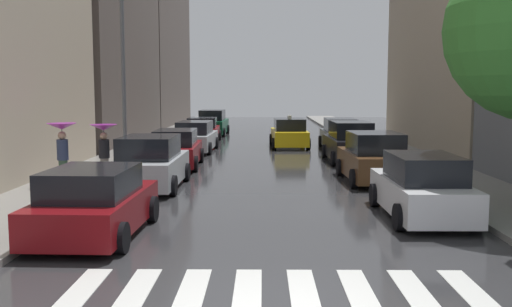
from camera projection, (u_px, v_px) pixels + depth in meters
ground_plane at (266, 148)px, 32.10m from camera, size 28.00×72.00×0.04m
sidewalk_left at (150, 146)px, 32.16m from camera, size 3.00×72.00×0.15m
sidewalk_right at (383, 147)px, 32.02m from camera, size 3.00×72.00×0.15m
crosswalk_stripes at (275, 291)px, 9.29m from camera, size 6.75×2.20×0.01m
building_left_far at (145, 44)px, 52.51m from camera, size 6.00×18.10×14.80m
building_right_mid at (480, 6)px, 29.66m from camera, size 6.00×15.45×15.08m
parked_car_left_nearest at (94, 204)px, 12.72m from camera, size 2.25×4.25×1.55m
parked_car_left_second at (151, 164)px, 18.95m from camera, size 2.18×4.45×1.74m
parked_car_left_third at (176, 149)px, 24.13m from camera, size 2.13×4.50×1.59m
parked_car_left_fourth at (195, 137)px, 30.15m from camera, size 2.17×4.83×1.60m
parked_car_left_fifth at (203, 130)px, 35.66m from camera, size 2.22×4.18×1.53m
parked_car_left_sixth at (213, 123)px, 41.00m from camera, size 2.17×4.84×1.81m
parked_car_right_nearest at (422, 188)px, 14.53m from camera, size 2.00×4.28×1.64m
parked_car_right_second at (374, 159)px, 20.27m from camera, size 2.21×4.21×1.76m
parked_car_right_third at (350, 143)px, 25.89m from camera, size 2.16×4.54×1.82m
parked_car_right_fourth at (340, 135)px, 31.12m from camera, size 2.00×4.58×1.70m
taxi_midroad at (289, 134)px, 32.46m from camera, size 2.20×4.38×1.81m
pedestrian_foreground at (104, 141)px, 19.38m from camera, size 0.91×0.91×1.93m
pedestrian_by_kerb at (62, 142)px, 18.47m from camera, size 0.94×0.94×2.03m
lamp_post_left at (123, 59)px, 21.97m from camera, size 0.60×0.28×7.40m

